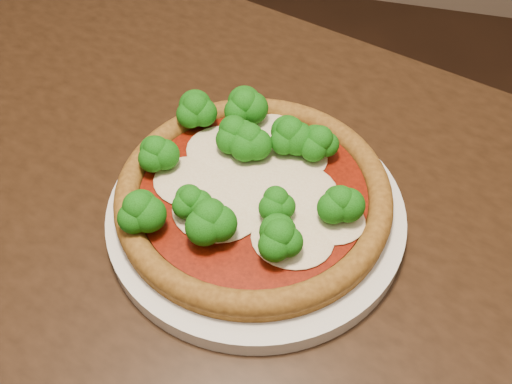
# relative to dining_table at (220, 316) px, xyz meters

# --- Properties ---
(dining_table) EXTENTS (1.40, 1.13, 0.75)m
(dining_table) POSITION_rel_dining_table_xyz_m (0.00, 0.00, 0.00)
(dining_table) COLOR black
(dining_table) RESTS_ON floor
(plate) EXTENTS (0.28, 0.28, 0.02)m
(plate) POSITION_rel_dining_table_xyz_m (0.02, 0.06, 0.11)
(plate) COLOR silver
(plate) RESTS_ON dining_table
(pizza) EXTENTS (0.26, 0.26, 0.06)m
(pizza) POSITION_rel_dining_table_xyz_m (0.02, 0.07, 0.14)
(pizza) COLOR brown
(pizza) RESTS_ON plate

